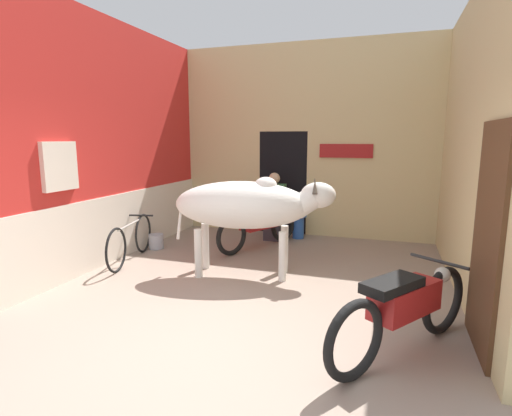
# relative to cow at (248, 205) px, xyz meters

# --- Properties ---
(ground_plane) EXTENTS (30.00, 30.00, 0.00)m
(ground_plane) POSITION_rel_cow_xyz_m (0.23, -2.09, -1.01)
(ground_plane) COLOR gray
(wall_left_shopfront) EXTENTS (0.25, 4.74, 3.76)m
(wall_left_shopfront) POSITION_rel_cow_xyz_m (-2.36, 0.27, 0.81)
(wall_left_shopfront) COLOR red
(wall_left_shopfront) RESTS_ON ground_plane
(wall_back_with_doorway) EXTENTS (5.02, 0.93, 3.76)m
(wall_back_with_doorway) POSITION_rel_cow_xyz_m (0.10, 2.87, 0.62)
(wall_back_with_doorway) COLOR #D1BC84
(wall_back_with_doorway) RESTS_ON ground_plane
(wall_right_with_door) EXTENTS (0.22, 4.74, 3.76)m
(wall_right_with_door) POSITION_rel_cow_xyz_m (2.83, 0.23, 0.84)
(wall_right_with_door) COLOR #D1BC84
(wall_right_with_door) RESTS_ON ground_plane
(cow) EXTENTS (2.31, 1.05, 1.42)m
(cow) POSITION_rel_cow_xyz_m (0.00, 0.00, 0.00)
(cow) COLOR silver
(cow) RESTS_ON ground_plane
(motorcycle_near) EXTENTS (1.23, 1.71, 0.80)m
(motorcycle_near) POSITION_rel_cow_xyz_m (2.05, -1.59, -0.55)
(motorcycle_near) COLOR black
(motorcycle_near) RESTS_ON ground_plane
(motorcycle_far) EXTENTS (0.96, 1.81, 0.76)m
(motorcycle_far) POSITION_rel_cow_xyz_m (-0.30, 1.40, -0.58)
(motorcycle_far) COLOR black
(motorcycle_far) RESTS_ON ground_plane
(bicycle) EXTENTS (0.53, 1.68, 0.68)m
(bicycle) POSITION_rel_cow_xyz_m (-1.98, 0.00, -0.67)
(bicycle) COLOR black
(bicycle) RESTS_ON ground_plane
(shopkeeper_seated) EXTENTS (0.43, 0.34, 1.29)m
(shopkeeper_seated) POSITION_rel_cow_xyz_m (-0.22, 2.07, -0.33)
(shopkeeper_seated) COLOR #3D3842
(shopkeeper_seated) RESTS_ON ground_plane
(plastic_stool) EXTENTS (0.32, 0.32, 0.46)m
(plastic_stool) POSITION_rel_cow_xyz_m (0.22, 2.31, -0.76)
(plastic_stool) COLOR #2856B2
(plastic_stool) RESTS_ON ground_plane
(bucket) EXTENTS (0.26, 0.26, 0.26)m
(bucket) POSITION_rel_cow_xyz_m (-2.01, 0.77, -0.88)
(bucket) COLOR #A8A8B2
(bucket) RESTS_ON ground_plane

